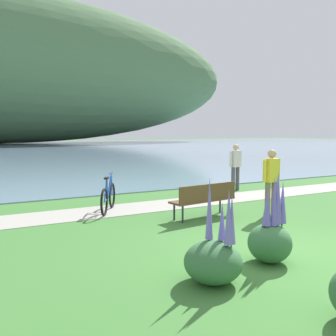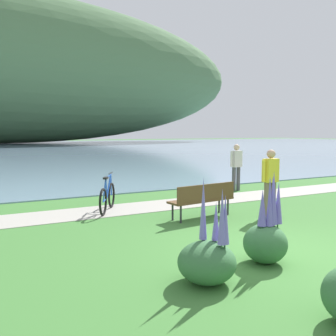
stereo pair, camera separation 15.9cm
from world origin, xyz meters
TOP-DOWN VIEW (x-y plane):
  - ground_plane at (0.00, 0.00)m, footprint 200.00×200.00m
  - bay_water at (0.00, 47.18)m, footprint 180.00×80.00m
  - shoreline_path at (0.00, 4.79)m, footprint 60.00×1.50m
  - park_bench_near_camera at (0.21, 2.86)m, footprint 1.84×0.69m
  - bicycle_leaning_near_bench at (-1.65, 4.73)m, footprint 0.96×1.55m
  - person_at_shoreline at (3.68, 5.94)m, footprint 0.60×0.28m
  - person_on_the_grass at (1.87, 2.27)m, footprint 0.61×0.25m
  - echium_bush_closest_to_camera at (-1.93, -0.51)m, footprint 0.84×0.84m
  - echium_bush_far_cluster at (-0.61, -0.28)m, footprint 0.72×0.72m

SIDE VIEW (x-z plane):
  - ground_plane at x=0.00m, z-range 0.00..0.00m
  - shoreline_path at x=0.00m, z-range 0.00..0.01m
  - bay_water at x=0.00m, z-range 0.00..0.04m
  - echium_bush_closest_to_camera at x=-1.93m, z-range -0.39..1.11m
  - bicycle_leaning_near_bench at x=-1.65m, z-range -0.11..0.90m
  - echium_bush_far_cluster at x=-0.61m, z-range -0.31..1.21m
  - park_bench_near_camera at x=0.21m, z-range 0.08..0.96m
  - person_at_shoreline at x=3.68m, z-range 0.12..1.83m
  - person_on_the_grass at x=1.87m, z-range 0.12..1.83m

